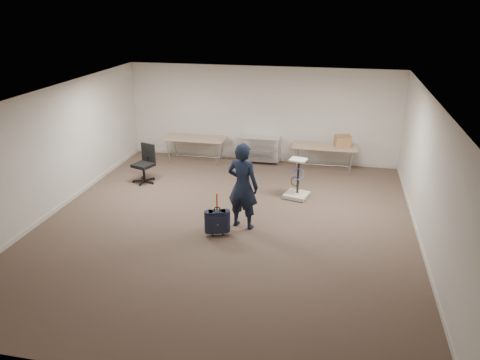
# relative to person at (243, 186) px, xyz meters

# --- Properties ---
(ground) EXTENTS (9.00, 9.00, 0.00)m
(ground) POSITION_rel_person_xyz_m (-0.36, -0.00, -0.94)
(ground) COLOR #49362C
(ground) RESTS_ON ground
(room_shell) EXTENTS (8.00, 9.00, 9.00)m
(room_shell) POSITION_rel_person_xyz_m (-0.36, 1.38, -0.89)
(room_shell) COLOR beige
(room_shell) RESTS_ON ground
(folding_table_left) EXTENTS (1.80, 0.75, 0.73)m
(folding_table_left) POSITION_rel_person_xyz_m (-2.26, 3.95, -0.26)
(folding_table_left) COLOR tan
(folding_table_left) RESTS_ON ground
(folding_table_right) EXTENTS (1.80, 0.75, 0.73)m
(folding_table_right) POSITION_rel_person_xyz_m (1.54, 3.95, -0.26)
(folding_table_right) COLOR tan
(folding_table_right) RESTS_ON ground
(wire_shelf) EXTENTS (1.22, 0.47, 0.80)m
(wire_shelf) POSITION_rel_person_xyz_m (-0.36, 4.20, -0.50)
(wire_shelf) COLOR silver
(wire_shelf) RESTS_ON ground
(person) EXTENTS (0.77, 0.60, 1.88)m
(person) POSITION_rel_person_xyz_m (0.00, 0.00, 0.00)
(person) COLOR black
(person) RESTS_ON ground
(suitcase) EXTENTS (0.39, 0.30, 0.93)m
(suitcase) POSITION_rel_person_xyz_m (-0.43, -0.51, -0.62)
(suitcase) COLOR black
(suitcase) RESTS_ON ground
(office_chair) EXTENTS (0.62, 0.62, 1.02)m
(office_chair) POSITION_rel_person_xyz_m (-3.08, 2.03, -0.63)
(office_chair) COLOR black
(office_chair) RESTS_ON ground
(equipment_cart) EXTENTS (0.66, 0.66, 1.00)m
(equipment_cart) POSITION_rel_person_xyz_m (0.98, 1.81, -0.68)
(equipment_cart) COLOR beige
(equipment_cart) RESTS_ON ground
(cardboard_box) EXTENTS (0.49, 0.41, 0.32)m
(cardboard_box) POSITION_rel_person_xyz_m (2.02, 3.93, -0.05)
(cardboard_box) COLOR olive
(cardboard_box) RESTS_ON folding_table_right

